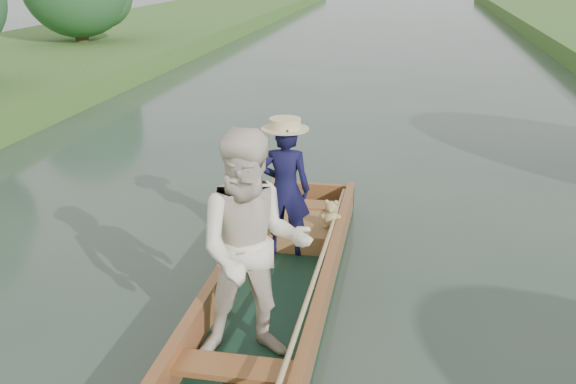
# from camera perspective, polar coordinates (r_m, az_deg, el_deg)

# --- Properties ---
(ground) EXTENTS (120.00, 120.00, 0.00)m
(ground) POSITION_cam_1_polar(r_m,az_deg,el_deg) (6.60, -0.97, -9.55)
(ground) COLOR #283D30
(ground) RESTS_ON ground
(punt) EXTENTS (1.15, 5.00, 2.06)m
(punt) POSITION_cam_1_polar(r_m,az_deg,el_deg) (5.97, -1.56, -5.15)
(punt) COLOR #133220
(punt) RESTS_ON ground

